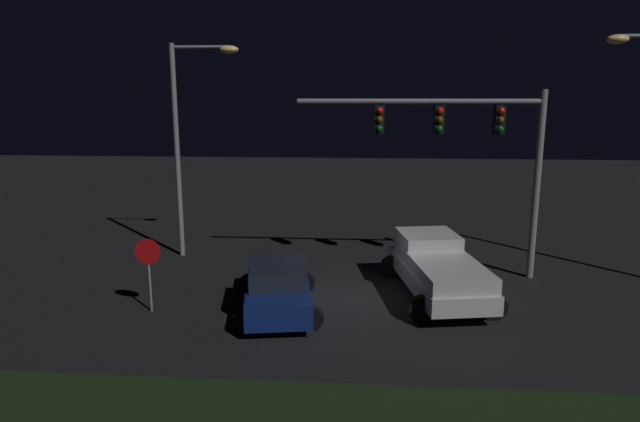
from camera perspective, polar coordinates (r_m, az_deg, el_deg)
ground_plane at (r=17.65m, az=3.58°, el=-9.00°), size 80.00×80.00×0.00m
pickup_truck at (r=17.97m, az=11.99°, el=-5.50°), size 3.48×5.66×1.80m
car_sedan at (r=16.44m, az=-4.42°, el=-7.87°), size 2.93×4.63×1.51m
traffic_signal_gantry at (r=19.38m, az=14.99°, el=7.38°), size 8.32×0.56×6.50m
street_lamp_left at (r=21.83m, az=-13.45°, el=8.62°), size 2.63×0.44×8.21m
stop_sign at (r=16.84m, az=-17.41°, el=-4.97°), size 0.76×0.08×2.23m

